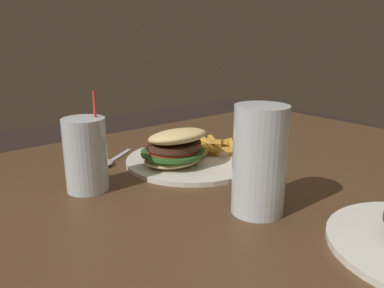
{
  "coord_description": "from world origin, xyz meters",
  "views": [
    {
      "loc": [
        0.46,
        0.39,
        1.02
      ],
      "look_at": [
        -0.05,
        -0.23,
        0.79
      ],
      "focal_mm": 35.0,
      "sensor_mm": 36.0,
      "label": 1
    }
  ],
  "objects": [
    {
      "name": "dining_table",
      "position": [
        0.0,
        0.0,
        0.62
      ],
      "size": [
        1.4,
        1.16,
        0.75
      ],
      "color": "#4C331E",
      "rests_on": "ground_plane"
    },
    {
      "name": "juice_glass",
      "position": [
        0.2,
        -0.23,
        0.81
      ],
      "size": [
        0.08,
        0.08,
        0.18
      ],
      "color": "silver",
      "rests_on": "dining_table"
    },
    {
      "name": "meal_plate_near",
      "position": [
        -0.02,
        -0.23,
        0.78
      ],
      "size": [
        0.3,
        0.3,
        0.1
      ],
      "color": "silver",
      "rests_on": "dining_table"
    },
    {
      "name": "beer_glass",
      "position": [
        0.03,
        0.03,
        0.83
      ],
      "size": [
        0.08,
        0.08,
        0.18
      ],
      "color": "silver",
      "rests_on": "dining_table"
    },
    {
      "name": "spoon",
      "position": [
        0.11,
        -0.34,
        0.75
      ],
      "size": [
        0.14,
        0.1,
        0.01
      ],
      "rotation": [
        0.0,
        0.0,
        0.59
      ],
      "color": "silver",
      "rests_on": "dining_table"
    }
  ]
}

